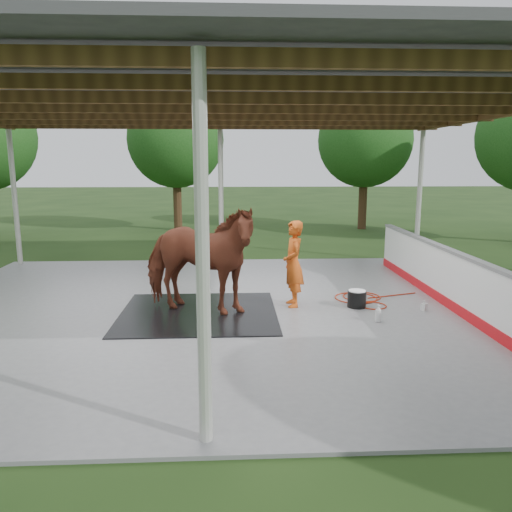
{
  "coord_description": "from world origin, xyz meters",
  "views": [
    {
      "loc": [
        0.28,
        -9.46,
        2.89
      ],
      "look_at": [
        0.76,
        0.21,
        1.06
      ],
      "focal_mm": 35.0,
      "sensor_mm": 36.0,
      "label": 1
    }
  ],
  "objects_px": {
    "horse": "(198,259)",
    "handler": "(293,264)",
    "wash_bucket": "(357,298)",
    "dasher_board": "(449,279)"
  },
  "relations": [
    {
      "from": "dasher_board",
      "to": "wash_bucket",
      "type": "relative_size",
      "value": 21.65
    },
    {
      "from": "handler",
      "to": "wash_bucket",
      "type": "bearing_deg",
      "value": 76.69
    },
    {
      "from": "horse",
      "to": "dasher_board",
      "type": "bearing_deg",
      "value": -64.79
    },
    {
      "from": "dasher_board",
      "to": "horse",
      "type": "bearing_deg",
      "value": -176.74
    },
    {
      "from": "dasher_board",
      "to": "handler",
      "type": "height_order",
      "value": "handler"
    },
    {
      "from": "handler",
      "to": "horse",
      "type": "bearing_deg",
      "value": -82.63
    },
    {
      "from": "dasher_board",
      "to": "handler",
      "type": "distance_m",
      "value": 3.12
    },
    {
      "from": "horse",
      "to": "handler",
      "type": "bearing_deg",
      "value": -55.01
    },
    {
      "from": "horse",
      "to": "wash_bucket",
      "type": "xyz_separation_m",
      "value": [
        3.11,
        0.26,
        -0.87
      ]
    },
    {
      "from": "dasher_board",
      "to": "horse",
      "type": "distance_m",
      "value": 4.99
    }
  ]
}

